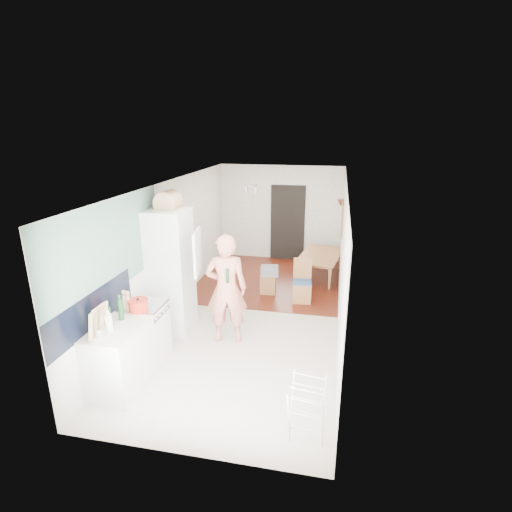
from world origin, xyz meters
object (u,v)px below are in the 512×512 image
(stool, at_px, (268,284))
(dining_table, at_px, (321,268))
(drying_rack, at_px, (307,410))
(dining_chair, at_px, (302,281))
(person, at_px, (226,279))

(stool, bearing_deg, dining_table, 47.75)
(drying_rack, bearing_deg, stool, 114.51)
(dining_chair, bearing_deg, drying_rack, -89.34)
(dining_chair, distance_m, stool, 0.84)
(dining_table, distance_m, dining_chair, 1.52)
(person, relative_size, dining_table, 1.61)
(person, bearing_deg, stool, -111.76)
(stool, distance_m, drying_rack, 4.25)
(dining_table, xyz_separation_m, dining_chair, (-0.31, -1.47, 0.20))
(dining_chair, bearing_deg, stool, 152.94)
(dining_table, height_order, dining_chair, dining_chair)
(dining_table, xyz_separation_m, stool, (-1.07, -1.18, -0.02))
(person, distance_m, drying_rack, 2.57)
(stool, bearing_deg, dining_chair, -21.60)
(dining_chair, bearing_deg, dining_table, 72.61)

